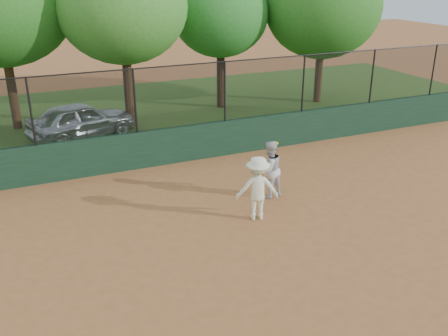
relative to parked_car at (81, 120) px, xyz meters
name	(u,v)px	position (x,y,z in m)	size (l,w,h in m)	color
ground	(231,257)	(1.66, -9.88, -0.67)	(80.00, 80.00, 0.00)	#A86336
back_wall	(154,148)	(1.66, -3.88, -0.07)	(26.00, 0.20, 1.20)	#193824
grass_strip	(115,117)	(1.66, 2.12, -0.67)	(36.00, 12.00, 0.01)	#2D4E18
parked_car	(81,120)	(0.00, 0.00, 0.00)	(1.59, 3.96, 1.35)	#ACB2B6
player_second	(269,169)	(3.94, -7.42, 0.14)	(0.79, 0.62, 1.63)	silver
player_main	(257,188)	(3.04, -8.45, 0.17)	(1.23, 0.93, 2.12)	#EFF1CC
fence_assembly	(150,98)	(1.63, -3.88, 1.56)	(26.00, 0.06, 2.00)	black
tree_2	(122,7)	(2.01, 0.64, 3.93)	(4.89, 4.45, 6.73)	#432B18
tree_3	(221,15)	(6.51, 1.89, 3.37)	(4.18, 3.80, 5.87)	#392313
tree_4	(323,6)	(11.07, 0.92, 3.67)	(5.36, 4.88, 6.67)	#4A301A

